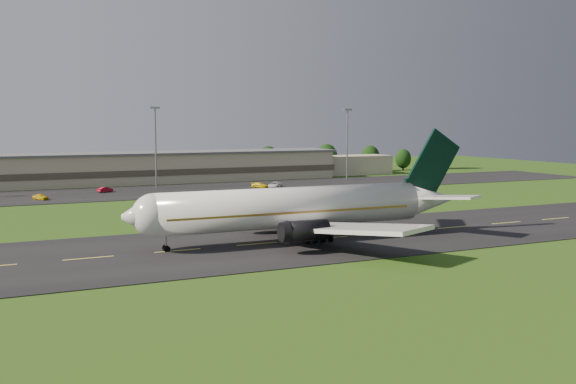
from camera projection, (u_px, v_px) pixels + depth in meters
name	position (u px, v px, depth m)	size (l,w,h in m)	color
ground	(257.00, 245.00, 86.68)	(360.00, 360.00, 0.00)	#1D4010
taxiway	(257.00, 244.00, 86.68)	(220.00, 30.00, 0.10)	black
apron	(143.00, 192.00, 151.70)	(260.00, 30.00, 0.10)	black
airliner	(297.00, 208.00, 88.64)	(51.27, 42.17, 15.57)	white
terminal	(148.00, 168.00, 175.78)	(145.00, 16.00, 8.40)	tan
light_mast_centre	(155.00, 137.00, 159.64)	(2.40, 1.20, 20.35)	gray
light_mast_east	(347.00, 136.00, 182.50)	(2.40, 1.20, 20.35)	gray
tree_line	(236.00, 160.00, 196.29)	(197.45, 9.26, 10.51)	black
service_vehicle_a	(41.00, 197.00, 136.15)	(1.52, 3.77, 1.28)	yellow
service_vehicle_b	(105.00, 190.00, 150.95)	(1.32, 3.78, 1.25)	maroon
service_vehicle_c	(275.00, 185.00, 161.25)	(2.42, 5.25, 1.46)	white
service_vehicle_d	(260.00, 185.00, 161.42)	(1.78, 4.39, 1.27)	yellow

